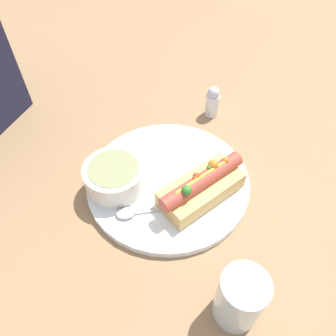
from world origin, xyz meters
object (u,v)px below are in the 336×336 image
hot_dog (201,187)px  spoon (141,212)px  salt_shaker (213,101)px  drinking_glass (240,299)px  soup_bowl (115,176)px

hot_dog → spoon: 0.11m
hot_dog → salt_shaker: 0.24m
spoon → drinking_glass: size_ratio=1.46×
spoon → salt_shaker: 0.31m
soup_bowl → salt_shaker: 0.28m
hot_dog → soup_bowl: size_ratio=1.53×
drinking_glass → salt_shaker: drinking_glass is taller
hot_dog → salt_shaker: (0.23, 0.05, -0.00)m
salt_shaker → hot_dog: bearing=-168.4°
spoon → salt_shaker: (0.30, -0.03, 0.02)m
salt_shaker → soup_bowl: bearing=159.6°
spoon → drinking_glass: drinking_glass is taller
soup_bowl → drinking_glass: bearing=-117.5°
soup_bowl → spoon: soup_bowl is taller
hot_dog → spoon: (-0.07, 0.08, -0.02)m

